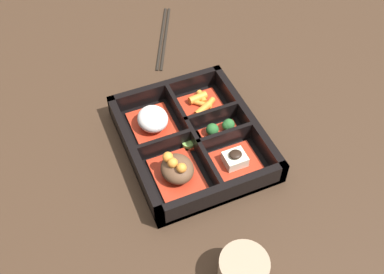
% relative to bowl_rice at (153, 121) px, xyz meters
% --- Properties ---
extents(ground_plane, '(3.00, 3.00, 0.00)m').
position_rel_bowl_rice_xyz_m(ground_plane, '(-0.06, -0.05, -0.03)').
color(ground_plane, '#382619').
extents(bento_base, '(0.28, 0.24, 0.01)m').
position_rel_bowl_rice_xyz_m(bento_base, '(-0.06, -0.05, -0.02)').
color(bento_base, black).
rests_on(bento_base, ground_plane).
extents(bento_rim, '(0.28, 0.24, 0.05)m').
position_rel_bowl_rice_xyz_m(bento_rim, '(-0.06, -0.06, -0.01)').
color(bento_rim, black).
rests_on(bento_rim, ground_plane).
extents(bowl_stew, '(0.11, 0.08, 0.05)m').
position_rel_bowl_rice_xyz_m(bowl_stew, '(-0.13, 0.00, 0.00)').
color(bowl_stew, '#B22D19').
rests_on(bowl_stew, bento_base).
extents(bowl_rice, '(0.11, 0.08, 0.04)m').
position_rel_bowl_rice_xyz_m(bowl_rice, '(0.00, 0.00, 0.00)').
color(bowl_rice, '#B22D19').
rests_on(bowl_rice, bento_base).
extents(bowl_tofu, '(0.08, 0.09, 0.03)m').
position_rel_bowl_rice_xyz_m(bowl_tofu, '(-0.14, -0.10, -0.01)').
color(bowl_tofu, '#B22D19').
rests_on(bowl_tofu, bento_base).
extents(bowl_greens, '(0.04, 0.09, 0.03)m').
position_rel_bowl_rice_xyz_m(bowl_greens, '(-0.06, -0.11, -0.01)').
color(bowl_greens, '#B22D19').
rests_on(bowl_greens, bento_base).
extents(bowl_carrots, '(0.08, 0.09, 0.02)m').
position_rel_bowl_rice_xyz_m(bowl_carrots, '(0.02, -0.11, -0.01)').
color(bowl_carrots, '#B22D19').
rests_on(bowl_carrots, bento_base).
extents(bowl_pickles, '(0.04, 0.04, 0.01)m').
position_rel_bowl_rice_xyz_m(bowl_pickles, '(-0.06, -0.05, -0.01)').
color(bowl_pickles, '#B22D19').
rests_on(bowl_pickles, bento_base).
extents(tea_cup, '(0.07, 0.07, 0.06)m').
position_rel_bowl_rice_xyz_m(tea_cup, '(-0.33, -0.02, -0.00)').
color(tea_cup, gray).
rests_on(tea_cup, ground_plane).
extents(chopsticks, '(0.22, 0.12, 0.01)m').
position_rel_bowl_rice_xyz_m(chopsticks, '(0.27, -0.12, -0.03)').
color(chopsticks, black).
rests_on(chopsticks, ground_plane).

